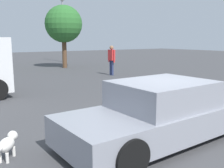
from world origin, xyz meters
The scene contains 6 objects.
ground_plane centered at (0.00, 0.00, 0.00)m, with size 80.00×80.00×0.00m, color #424244.
sedan_foreground centered at (-0.20, -0.25, 0.58)m, with size 4.69×1.93×1.26m.
dog centered at (-3.16, 0.65, 0.28)m, with size 0.47×0.55×0.43m.
pedestrian centered at (4.48, 8.64, 1.04)m, with size 0.27×0.57×1.75m.
light_post_mid centered at (5.91, 18.73, 4.08)m, with size 0.44×0.44×5.94m.
tree_back_left centered at (3.91, 14.06, 3.19)m, with size 2.72×2.72×4.58m.
Camera 1 is at (-4.08, -4.00, 2.10)m, focal length 41.62 mm.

